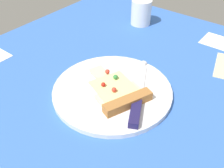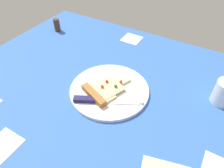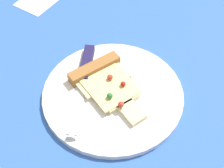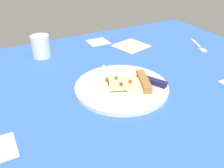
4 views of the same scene
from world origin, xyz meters
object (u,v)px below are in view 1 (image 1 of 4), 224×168
plate (112,90)px  drinking_glass (141,12)px  knife (138,97)px  pizza_slice (118,92)px

plate → drinking_glass: size_ratio=3.36×
plate → knife: bearing=-83.1°
knife → drinking_glass: bearing=95.1°
plate → knife: 7.15cm
plate → drinking_glass: bearing=22.9°
drinking_glass → knife: bearing=-147.9°
plate → drinking_glass: (36.75, 15.53, 3.74)cm
plate → drinking_glass: drinking_glass is taller
drinking_glass → pizza_slice: bearing=-154.6°
pizza_slice → knife: size_ratio=0.85×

